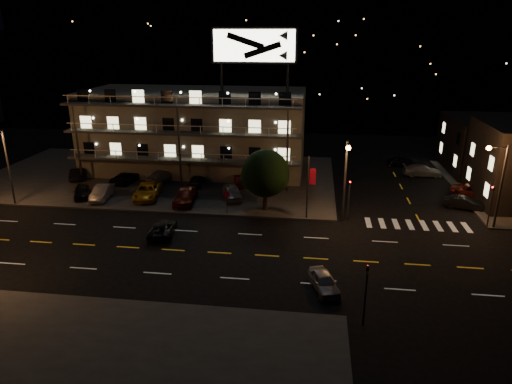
# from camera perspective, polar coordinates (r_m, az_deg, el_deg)

# --- Properties ---
(ground) EXTENTS (140.00, 140.00, 0.00)m
(ground) POSITION_cam_1_polar(r_m,az_deg,el_deg) (38.19, -1.62, -7.78)
(ground) COLOR black
(ground) RESTS_ON ground
(curb_nw) EXTENTS (44.00, 24.00, 0.15)m
(curb_nw) POSITION_cam_1_polar(r_m,az_deg,el_deg) (59.58, -11.98, 1.93)
(curb_nw) COLOR #343432
(curb_nw) RESTS_ON ground
(motel) EXTENTS (28.00, 13.80, 18.10)m
(motel) POSITION_cam_1_polar(r_m,az_deg,el_deg) (60.71, -7.48, 7.65)
(motel) COLOR gray
(motel) RESTS_ON ground
(side_bldg_back) EXTENTS (14.06, 12.00, 7.00)m
(side_bldg_back) POSITION_cam_1_polar(r_m,az_deg,el_deg) (67.72, 28.60, 5.06)
(side_bldg_back) COLOR black
(side_bldg_back) RESTS_ON ground
(hill_backdrop) EXTENTS (120.00, 25.00, 24.00)m
(hill_backdrop) POSITION_cam_1_polar(r_m,az_deg,el_deg) (103.18, 1.13, 15.98)
(hill_backdrop) COLOR black
(hill_backdrop) RESTS_ON ground
(streetlight_nw) EXTENTS (0.44, 1.92, 8.00)m
(streetlight_nw) POSITION_cam_1_polar(r_m,az_deg,el_deg) (53.56, -28.88, 3.43)
(streetlight_nw) COLOR #2D2D30
(streetlight_nw) RESTS_ON ground
(streetlight_nc) EXTENTS (0.44, 1.92, 8.00)m
(streetlight_nc) POSITION_cam_1_polar(r_m,az_deg,el_deg) (43.44, 11.14, 2.29)
(streetlight_nc) COLOR #2D2D30
(streetlight_nc) RESTS_ON ground
(streetlight_ne) EXTENTS (1.92, 0.44, 8.00)m
(streetlight_ne) POSITION_cam_1_polar(r_m,az_deg,el_deg) (46.75, 28.02, 1.56)
(streetlight_ne) COLOR #2D2D30
(streetlight_ne) RESTS_ON ground
(signal_nw) EXTENTS (0.20, 0.27, 4.60)m
(signal_nw) POSITION_cam_1_polar(r_m,az_deg,el_deg) (44.74, 11.54, -0.46)
(signal_nw) COLOR #2D2D30
(signal_nw) RESTS_ON ground
(signal_sw) EXTENTS (0.20, 0.27, 4.60)m
(signal_sw) POSITION_cam_1_polar(r_m,az_deg,el_deg) (29.33, 13.59, -11.60)
(signal_sw) COLOR #2D2D30
(signal_sw) RESTS_ON ground
(signal_ne) EXTENTS (0.27, 0.20, 4.60)m
(signal_ne) POSITION_cam_1_polar(r_m,az_deg,el_deg) (47.57, 27.34, -1.10)
(signal_ne) COLOR #2D2D30
(signal_ne) RESTS_ON ground
(banner_north) EXTENTS (0.83, 0.16, 6.40)m
(banner_north) POSITION_cam_1_polar(r_m,az_deg,el_deg) (44.24, 6.57, 0.76)
(banner_north) COLOR #2D2D30
(banner_north) RESTS_ON ground
(stop_sign) EXTENTS (0.91, 0.11, 2.61)m
(stop_sign) POSITION_cam_1_polar(r_m,az_deg,el_deg) (45.76, -3.68, -0.80)
(stop_sign) COLOR #2D2D30
(stop_sign) RESTS_ON ground
(tree) EXTENTS (5.02, 4.84, 6.32)m
(tree) POSITION_cam_1_polar(r_m,az_deg,el_deg) (45.87, 1.13, 2.18)
(tree) COLOR black
(tree) RESTS_ON curb_nw
(lot_car_0) EXTENTS (3.02, 4.17, 1.32)m
(lot_car_0) POSITION_cam_1_polar(r_m,az_deg,el_deg) (53.99, -20.96, 0.07)
(lot_car_0) COLOR black
(lot_car_0) RESTS_ON curb_nw
(lot_car_1) EXTENTS (2.05, 4.59, 1.46)m
(lot_car_1) POSITION_cam_1_polar(r_m,az_deg,el_deg) (52.67, -18.71, -0.05)
(lot_car_1) COLOR gray
(lot_car_1) RESTS_ON curb_nw
(lot_car_2) EXTENTS (3.30, 5.75, 1.51)m
(lot_car_2) POSITION_cam_1_polar(r_m,az_deg,el_deg) (51.64, -13.42, 0.11)
(lot_car_2) COLOR #CA9313
(lot_car_2) RESTS_ON curb_nw
(lot_car_3) EXTENTS (2.39, 5.15, 1.46)m
(lot_car_3) POSITION_cam_1_polar(r_m,az_deg,el_deg) (49.30, -8.82, -0.53)
(lot_car_3) COLOR #56160C
(lot_car_3) RESTS_ON curb_nw
(lot_car_4) EXTENTS (3.01, 4.72, 1.50)m
(lot_car_4) POSITION_cam_1_polar(r_m,az_deg,el_deg) (50.07, -3.03, 0.02)
(lot_car_4) COLOR gray
(lot_car_4) RESTS_ON curb_nw
(lot_car_5) EXTENTS (2.82, 4.49, 1.40)m
(lot_car_5) POSITION_cam_1_polar(r_m,az_deg,el_deg) (61.09, -21.40, 2.19)
(lot_car_5) COLOR black
(lot_car_5) RESTS_ON curb_nw
(lot_car_6) EXTENTS (2.78, 4.79, 1.25)m
(lot_car_6) POSITION_cam_1_polar(r_m,az_deg,el_deg) (57.66, -15.96, 1.76)
(lot_car_6) COLOR black
(lot_car_6) RESTS_ON curb_nw
(lot_car_7) EXTENTS (3.14, 5.40, 1.47)m
(lot_car_7) POSITION_cam_1_polar(r_m,az_deg,el_deg) (56.70, -11.70, 1.93)
(lot_car_7) COLOR gray
(lot_car_7) RESTS_ON curb_nw
(lot_car_8) EXTENTS (1.61, 3.78, 1.27)m
(lot_car_8) POSITION_cam_1_polar(r_m,az_deg,el_deg) (54.76, -7.42, 1.45)
(lot_car_8) COLOR black
(lot_car_8) RESTS_ON curb_nw
(lot_car_9) EXTENTS (2.30, 4.31, 1.35)m
(lot_car_9) POSITION_cam_1_polar(r_m,az_deg,el_deg) (54.38, -2.02, 1.52)
(lot_car_9) COLOR #56160C
(lot_car_9) RESTS_ON curb_nw
(side_car_0) EXTENTS (4.14, 2.37, 1.29)m
(side_car_0) POSITION_cam_1_polar(r_m,az_deg,el_deg) (52.20, 24.52, -1.24)
(side_car_0) COLOR black
(side_car_0) RESTS_ON ground
(side_car_1) EXTENTS (5.63, 4.26, 1.42)m
(side_car_1) POSITION_cam_1_polar(r_m,az_deg,el_deg) (56.30, 25.71, 0.07)
(side_car_1) COLOR #56160C
(side_car_1) RESTS_ON ground
(side_car_2) EXTENTS (4.96, 2.11, 1.43)m
(side_car_2) POSITION_cam_1_polar(r_m,az_deg,el_deg) (62.38, 20.07, 2.56)
(side_car_2) COLOR gray
(side_car_2) RESTS_ON ground
(side_car_3) EXTENTS (4.04, 2.21, 1.30)m
(side_car_3) POSITION_cam_1_polar(r_m,az_deg,el_deg) (66.22, 17.71, 3.69)
(side_car_3) COLOR black
(side_car_3) RESTS_ON ground
(road_car_east) EXTENTS (2.60, 4.09, 1.30)m
(road_car_east) POSITION_cam_1_polar(r_m,az_deg,el_deg) (33.38, 8.48, -11.01)
(road_car_east) COLOR gray
(road_car_east) RESTS_ON ground
(road_car_west) EXTENTS (2.62, 4.74, 1.26)m
(road_car_west) POSITION_cam_1_polar(r_m,az_deg,el_deg) (42.34, -11.59, -4.45)
(road_car_west) COLOR black
(road_car_west) RESTS_ON ground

